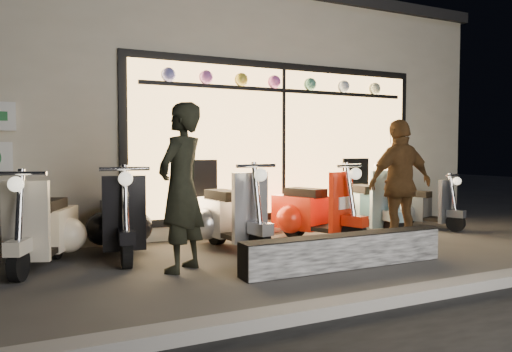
{
  "coord_description": "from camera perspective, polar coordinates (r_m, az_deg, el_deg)",
  "views": [
    {
      "loc": [
        -3.34,
        -5.46,
        1.4
      ],
      "look_at": [
        -0.37,
        0.6,
        1.05
      ],
      "focal_mm": 35.0,
      "sensor_mm": 36.0,
      "label": 1
    }
  ],
  "objects": [
    {
      "name": "woman",
      "position": [
        7.38,
        16.18,
        -0.88
      ],
      "size": [
        1.08,
        0.46,
        1.84
      ],
      "primitive_type": "imported",
      "rotation": [
        0.0,
        0.0,
        3.13
      ],
      "color": "#56381B",
      "rests_on": "ground"
    },
    {
      "name": "shop_building",
      "position": [
        10.99,
        -8.43,
        6.61
      ],
      "size": [
        10.2,
        6.23,
        4.2
      ],
      "color": "beige",
      "rests_on": "ground"
    },
    {
      "name": "man",
      "position": [
        5.8,
        -8.53,
        -1.27
      ],
      "size": [
        0.85,
        0.81,
        1.95
      ],
      "primitive_type": "imported",
      "rotation": [
        0.0,
        0.0,
        3.83
      ],
      "color": "black",
      "rests_on": "ground"
    },
    {
      "name": "ground",
      "position": [
        6.55,
        5.27,
        -9.38
      ],
      "size": [
        40.0,
        40.0,
        0.0
      ],
      "primitive_type": "plane",
      "color": "#383533",
      "rests_on": "ground"
    },
    {
      "name": "kerb",
      "position": [
        4.99,
        17.63,
        -12.75
      ],
      "size": [
        40.0,
        0.25,
        0.12
      ],
      "primitive_type": "cube",
      "color": "slate",
      "rests_on": "ground"
    },
    {
      "name": "scooter_blue",
      "position": [
        8.69,
        12.34,
        -3.32
      ],
      "size": [
        0.63,
        1.6,
        1.14
      ],
      "rotation": [
        0.0,
        0.0,
        -0.12
      ],
      "color": "black",
      "rests_on": "ground"
    },
    {
      "name": "graffiti_barrier",
      "position": [
        6.09,
        10.11,
        -8.44
      ],
      "size": [
        2.68,
        0.28,
        0.4
      ],
      "primitive_type": "cube",
      "color": "black",
      "rests_on": "ground"
    },
    {
      "name": "scooter_red",
      "position": [
        7.81,
        5.99,
        -3.95
      ],
      "size": [
        0.88,
        1.59,
        1.15
      ],
      "rotation": [
        0.0,
        0.0,
        0.36
      ],
      "color": "black",
      "rests_on": "ground"
    },
    {
      "name": "scooter_cream",
      "position": [
        6.65,
        -22.89,
        -5.46
      ],
      "size": [
        0.91,
        1.55,
        1.13
      ],
      "rotation": [
        0.0,
        0.0,
        -0.4
      ],
      "color": "black",
      "rests_on": "ground"
    },
    {
      "name": "scooter_black",
      "position": [
        6.93,
        -15.25,
        -4.91
      ],
      "size": [
        0.62,
        1.62,
        1.15
      ],
      "rotation": [
        0.0,
        0.0,
        -0.11
      ],
      "color": "black",
      "rests_on": "ground"
    },
    {
      "name": "scooter_silver",
      "position": [
        7.18,
        -3.39,
        -4.48
      ],
      "size": [
        0.67,
        1.65,
        1.17
      ],
      "rotation": [
        0.0,
        0.0,
        0.14
      ],
      "color": "black",
      "rests_on": "ground"
    },
    {
      "name": "scooter_grey",
      "position": [
        9.48,
        18.01,
        -3.36
      ],
      "size": [
        0.73,
        1.31,
        0.94
      ],
      "rotation": [
        0.0,
        0.0,
        0.37
      ],
      "color": "black",
      "rests_on": "ground"
    }
  ]
}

